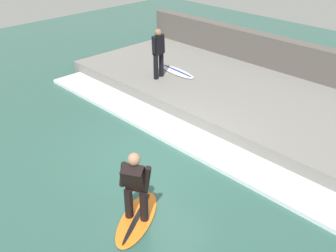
{
  "coord_description": "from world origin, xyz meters",
  "views": [
    {
      "loc": [
        -5.3,
        -5.92,
        5.3
      ],
      "look_at": [
        0.47,
        0.0,
        0.7
      ],
      "focal_mm": 42.0,
      "sensor_mm": 36.0,
      "label": 1
    }
  ],
  "objects_px": {
    "surfboard_waiting_near": "(177,71)",
    "surfer_waiting_near": "(158,51)",
    "surfboard_riding": "(137,219)",
    "surfer_riding": "(135,184)"
  },
  "relations": [
    {
      "from": "surfboard_riding",
      "to": "surfer_waiting_near",
      "type": "height_order",
      "value": "surfer_waiting_near"
    },
    {
      "from": "surfboard_riding",
      "to": "surfboard_waiting_near",
      "type": "xyz_separation_m",
      "value": [
        5.33,
        4.17,
        0.44
      ]
    },
    {
      "from": "surfer_riding",
      "to": "surfboard_waiting_near",
      "type": "xyz_separation_m",
      "value": [
        5.33,
        4.17,
        -0.41
      ]
    },
    {
      "from": "surfboard_riding",
      "to": "surfer_riding",
      "type": "relative_size",
      "value": 1.17
    },
    {
      "from": "surfboard_riding",
      "to": "surfer_riding",
      "type": "bearing_deg",
      "value": 0.0
    },
    {
      "from": "surfer_waiting_near",
      "to": "surfboard_waiting_near",
      "type": "xyz_separation_m",
      "value": [
        0.75,
        -0.09,
        -0.87
      ]
    },
    {
      "from": "surfer_waiting_near",
      "to": "surfboard_waiting_near",
      "type": "bearing_deg",
      "value": -7.17
    },
    {
      "from": "surfer_waiting_near",
      "to": "surfboard_waiting_near",
      "type": "relative_size",
      "value": 0.97
    },
    {
      "from": "surfboard_waiting_near",
      "to": "surfer_waiting_near",
      "type": "bearing_deg",
      "value": 172.83
    },
    {
      "from": "surfer_riding",
      "to": "surfer_waiting_near",
      "type": "xyz_separation_m",
      "value": [
        4.58,
        4.27,
        0.46
      ]
    }
  ]
}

